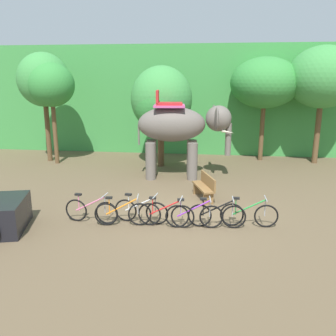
{
  "coord_description": "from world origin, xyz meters",
  "views": [
    {
      "loc": [
        0.8,
        -10.83,
        4.36
      ],
      "look_at": [
        -0.68,
        1.0,
        1.3
      ],
      "focal_mm": 38.46,
      "sensor_mm": 36.0,
      "label": 1
    }
  ],
  "objects_px": {
    "tree_center_left": "(323,77)",
    "bike_orange": "(123,213)",
    "wooden_bench": "(205,186)",
    "bike_black": "(217,215)",
    "bike_green": "(249,214)",
    "tree_right": "(51,85)",
    "tree_far_left": "(160,106)",
    "tree_center_right": "(44,80)",
    "bike_red": "(166,214)",
    "bike_white": "(141,211)",
    "bike_purple": "(194,216)",
    "elephant": "(179,128)",
    "tree_far_right": "(162,99)",
    "bike_pink": "(91,211)",
    "tree_left": "(265,83)"
  },
  "relations": [
    {
      "from": "tree_center_left",
      "to": "bike_orange",
      "type": "bearing_deg",
      "value": -130.84
    },
    {
      "from": "wooden_bench",
      "to": "bike_black",
      "type": "bearing_deg",
      "value": -80.9
    },
    {
      "from": "bike_orange",
      "to": "tree_center_left",
      "type": "bearing_deg",
      "value": 49.16
    },
    {
      "from": "bike_green",
      "to": "tree_right",
      "type": "bearing_deg",
      "value": 142.3
    },
    {
      "from": "tree_right",
      "to": "bike_green",
      "type": "bearing_deg",
      "value": -37.7
    },
    {
      "from": "tree_far_left",
      "to": "bike_black",
      "type": "distance_m",
      "value": 8.17
    },
    {
      "from": "tree_center_right",
      "to": "bike_red",
      "type": "height_order",
      "value": "tree_center_right"
    },
    {
      "from": "bike_white",
      "to": "bike_purple",
      "type": "bearing_deg",
      "value": -6.53
    },
    {
      "from": "tree_far_left",
      "to": "elephant",
      "type": "height_order",
      "value": "tree_far_left"
    },
    {
      "from": "elephant",
      "to": "bike_purple",
      "type": "bearing_deg",
      "value": -80.05
    },
    {
      "from": "tree_far_right",
      "to": "tree_center_right",
      "type": "bearing_deg",
      "value": 178.51
    },
    {
      "from": "bike_pink",
      "to": "bike_white",
      "type": "bearing_deg",
      "value": 6.58
    },
    {
      "from": "bike_orange",
      "to": "bike_white",
      "type": "bearing_deg",
      "value": 28.2
    },
    {
      "from": "bike_pink",
      "to": "bike_orange",
      "type": "bearing_deg",
      "value": -5.31
    },
    {
      "from": "tree_center_left",
      "to": "bike_green",
      "type": "xyz_separation_m",
      "value": [
        -4.13,
        -8.71,
        -3.9
      ]
    },
    {
      "from": "tree_far_left",
      "to": "bike_white",
      "type": "distance_m",
      "value": 7.65
    },
    {
      "from": "elephant",
      "to": "bike_red",
      "type": "height_order",
      "value": "elephant"
    },
    {
      "from": "tree_far_left",
      "to": "wooden_bench",
      "type": "xyz_separation_m",
      "value": [
        2.31,
        -4.71,
        -2.5
      ]
    },
    {
      "from": "tree_far_left",
      "to": "wooden_bench",
      "type": "height_order",
      "value": "tree_far_left"
    },
    {
      "from": "tree_center_left",
      "to": "bike_purple",
      "type": "relative_size",
      "value": 3.41
    },
    {
      "from": "tree_left",
      "to": "elephant",
      "type": "xyz_separation_m",
      "value": [
        -3.99,
        -3.87,
        -1.81
      ]
    },
    {
      "from": "bike_orange",
      "to": "bike_green",
      "type": "bearing_deg",
      "value": 5.84
    },
    {
      "from": "tree_center_right",
      "to": "bike_orange",
      "type": "distance_m",
      "value": 10.54
    },
    {
      "from": "tree_far_right",
      "to": "wooden_bench",
      "type": "xyz_separation_m",
      "value": [
        2.29,
        -4.97,
        -2.78
      ]
    },
    {
      "from": "tree_far_left",
      "to": "bike_orange",
      "type": "xyz_separation_m",
      "value": [
        -0.06,
        -7.45,
        -2.59
      ]
    },
    {
      "from": "bike_purple",
      "to": "bike_green",
      "type": "distance_m",
      "value": 1.63
    },
    {
      "from": "tree_far_right",
      "to": "elephant",
      "type": "bearing_deg",
      "value": -63.47
    },
    {
      "from": "tree_far_left",
      "to": "elephant",
      "type": "xyz_separation_m",
      "value": [
        1.1,
        -1.91,
        -0.77
      ]
    },
    {
      "from": "tree_left",
      "to": "elephant",
      "type": "distance_m",
      "value": 5.84
    },
    {
      "from": "elephant",
      "to": "bike_orange",
      "type": "distance_m",
      "value": 5.95
    },
    {
      "from": "tree_center_left",
      "to": "bike_black",
      "type": "distance_m",
      "value": 10.96
    },
    {
      "from": "tree_right",
      "to": "tree_center_left",
      "type": "bearing_deg",
      "value": 7.46
    },
    {
      "from": "tree_center_right",
      "to": "elephant",
      "type": "height_order",
      "value": "tree_center_right"
    },
    {
      "from": "tree_center_right",
      "to": "bike_black",
      "type": "relative_size",
      "value": 3.23
    },
    {
      "from": "tree_right",
      "to": "elephant",
      "type": "height_order",
      "value": "tree_right"
    },
    {
      "from": "bike_red",
      "to": "tree_center_left",
      "type": "bearing_deg",
      "value": 53.9
    },
    {
      "from": "tree_far_right",
      "to": "tree_center_left",
      "type": "height_order",
      "value": "tree_center_left"
    },
    {
      "from": "tree_right",
      "to": "bike_orange",
      "type": "height_order",
      "value": "tree_right"
    },
    {
      "from": "bike_green",
      "to": "wooden_bench",
      "type": "distance_m",
      "value": 2.73
    },
    {
      "from": "tree_center_left",
      "to": "bike_black",
      "type": "height_order",
      "value": "tree_center_left"
    },
    {
      "from": "tree_far_right",
      "to": "bike_pink",
      "type": "relative_size",
      "value": 2.85
    },
    {
      "from": "tree_center_left",
      "to": "elephant",
      "type": "xyz_separation_m",
      "value": [
        -6.69,
        -3.55,
        -2.08
      ]
    },
    {
      "from": "tree_center_right",
      "to": "tree_center_left",
      "type": "xyz_separation_m",
      "value": [
        13.78,
        1.22,
        0.14
      ]
    },
    {
      "from": "bike_purple",
      "to": "tree_right",
      "type": "bearing_deg",
      "value": 135.59
    },
    {
      "from": "bike_purple",
      "to": "wooden_bench",
      "type": "relative_size",
      "value": 1.1
    },
    {
      "from": "tree_center_left",
      "to": "wooden_bench",
      "type": "relative_size",
      "value": 3.75
    },
    {
      "from": "tree_left",
      "to": "bike_white",
      "type": "bearing_deg",
      "value": -116.95
    },
    {
      "from": "bike_red",
      "to": "tree_center_right",
      "type": "bearing_deg",
      "value": 132.76
    },
    {
      "from": "bike_purple",
      "to": "bike_green",
      "type": "relative_size",
      "value": 1.0
    },
    {
      "from": "tree_right",
      "to": "tree_center_left",
      "type": "distance_m",
      "value": 13.29
    }
  ]
}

